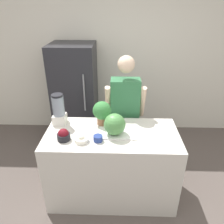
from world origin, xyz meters
The scene contains 12 objects.
ground_plane centered at (0.00, 0.00, 0.00)m, with size 14.00×14.00×0.00m, color #564C47.
wall_back centered at (0.00, 2.05, 1.30)m, with size 8.00×0.06×2.60m.
counter_island centered at (0.00, 0.36, 0.45)m, with size 1.51×0.72×0.90m.
refrigerator centered at (-0.66, 1.67, 0.83)m, with size 0.69×0.69×1.65m.
person centered at (0.16, 0.91, 0.85)m, with size 0.52×0.26×1.65m.
cutting_board centered at (0.06, 0.35, 0.91)m, with size 0.42×0.25×0.01m.
watermelon centered at (0.03, 0.33, 1.04)m, with size 0.24×0.24×0.24m.
bowl_cherries centered at (-0.51, 0.22, 0.96)m, with size 0.14×0.14×0.13m.
bowl_cream centered at (-0.32, 0.19, 0.93)m, with size 0.15×0.15×0.08m.
bowl_small_blue centered at (-0.14, 0.21, 0.93)m, with size 0.10×0.10×0.06m.
blender centered at (-0.63, 0.56, 1.09)m, with size 0.15×0.15×0.38m.
potted_plant centered at (-0.12, 0.57, 1.07)m, with size 0.22×0.22×0.29m.
Camera 1 is at (0.07, -1.71, 2.24)m, focal length 35.00 mm.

